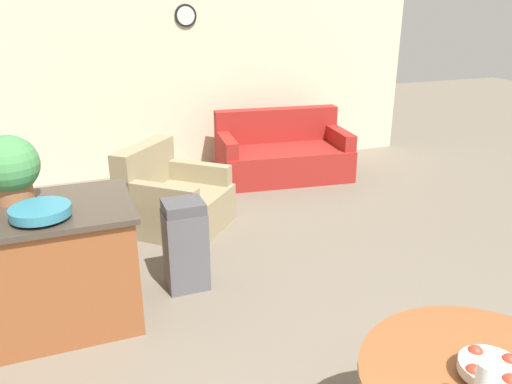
# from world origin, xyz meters

# --- Properties ---
(wall_back) EXTENTS (8.00, 0.09, 2.70)m
(wall_back) POSITION_xyz_m (0.00, 6.25, 1.35)
(wall_back) COLOR beige
(wall_back) RESTS_ON ground_plane
(fruit_bowl) EXTENTS (0.27, 0.27, 0.10)m
(fruit_bowl) POSITION_xyz_m (0.56, 0.72, 0.79)
(fruit_bowl) COLOR #B7B29E
(fruit_bowl) RESTS_ON dining_table
(wine_glass_left) EXTENTS (0.07, 0.07, 0.22)m
(wine_glass_left) POSITION_xyz_m (0.38, 0.60, 0.90)
(wine_glass_left) COLOR silver
(wine_glass_left) RESTS_ON dining_table
(kitchen_island) EXTENTS (1.23, 0.87, 0.92)m
(kitchen_island) POSITION_xyz_m (-1.24, 2.97, 0.46)
(kitchen_island) COLOR brown
(kitchen_island) RESTS_ON ground_plane
(teal_bowl) EXTENTS (0.39, 0.39, 0.09)m
(teal_bowl) POSITION_xyz_m (-1.22, 2.77, 0.97)
(teal_bowl) COLOR teal
(teal_bowl) RESTS_ON kitchen_island
(potted_plant) EXTENTS (0.41, 0.41, 0.48)m
(potted_plant) POSITION_xyz_m (-1.40, 3.18, 1.17)
(potted_plant) COLOR #A36642
(potted_plant) RESTS_ON kitchen_island
(trash_bin) EXTENTS (0.33, 0.29, 0.76)m
(trash_bin) POSITION_xyz_m (-0.21, 3.12, 0.38)
(trash_bin) COLOR #56565B
(trash_bin) RESTS_ON ground_plane
(couch) EXTENTS (1.83, 1.14, 0.88)m
(couch) POSITION_xyz_m (1.70, 5.46, 0.30)
(couch) COLOR maroon
(couch) RESTS_ON ground_plane
(armchair) EXTENTS (1.30, 1.30, 0.87)m
(armchair) POSITION_xyz_m (-0.06, 4.34, 0.29)
(armchair) COLOR #998966
(armchair) RESTS_ON ground_plane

